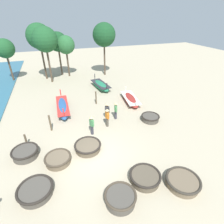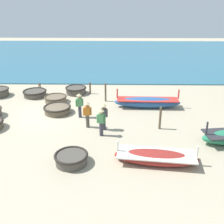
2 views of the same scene
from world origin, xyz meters
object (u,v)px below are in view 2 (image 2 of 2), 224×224
object	(u,v)px
coracle_far_right	(71,158)
fisherman_by_coracle	(101,120)
mooring_post_mid_beach	(160,118)
long_boat_white_hull	(147,102)
long_boat_green_hull	(156,157)
mooring_post_inland	(90,88)
coracle_nearest	(57,109)
coracle_center	(76,90)
fisherman_standing_left	(87,113)
mooring_post_shoreline	(106,92)
coracle_weathered	(35,93)
fisherman_hauling	(80,104)
fisherman_with_hat	(104,115)
dog	(40,85)
coracle_far_left	(56,99)

from	to	relation	value
coracle_far_right	fisherman_by_coracle	distance (m)	3.18
mooring_post_mid_beach	long_boat_white_hull	bearing A→B (deg)	-173.64
long_boat_green_hull	mooring_post_inland	world-z (taller)	long_boat_green_hull
coracle_nearest	coracle_center	bearing A→B (deg)	170.33
fisherman_standing_left	mooring_post_shoreline	size ratio (longest dim) A/B	1.16
coracle_weathered	mooring_post_shoreline	bearing A→B (deg)	80.12
coracle_weathered	fisherman_by_coracle	xyz separation A→B (m)	(6.62, 5.77, 0.68)
coracle_nearest	mooring_post_inland	bearing A→B (deg)	155.36
fisherman_hauling	mooring_post_mid_beach	xyz separation A→B (m)	(1.62, 5.05, -0.25)
coracle_weathered	fisherman_by_coracle	distance (m)	8.81
coracle_center	coracle_nearest	bearing A→B (deg)	-9.67
coracle_center	mooring_post_shoreline	bearing A→B (deg)	55.62
coracle_weathered	fisherman_standing_left	xyz separation A→B (m)	(5.54, 4.87, 0.68)
coracle_far_right	coracle_center	size ratio (longest dim) A/B	0.93
fisherman_hauling	mooring_post_inland	distance (m)	4.86
coracle_weathered	mooring_post_mid_beach	xyz separation A→B (m)	(5.70, 9.26, 0.43)
long_boat_white_hull	long_boat_green_hull	size ratio (longest dim) A/B	1.16
fisherman_with_hat	dog	world-z (taller)	fisherman_with_hat
coracle_nearest	fisherman_with_hat	distance (m)	4.23
long_boat_green_hull	mooring_post_shoreline	xyz separation A→B (m)	(-8.31, -2.76, 0.41)
coracle_far_right	dog	xyz separation A→B (m)	(-11.46, -4.65, 0.09)
long_boat_green_hull	fisherman_by_coracle	world-z (taller)	fisherman_by_coracle
coracle_center	mooring_post_mid_beach	xyz separation A→B (m)	(6.44, 6.02, 0.39)
fisherman_by_coracle	long_boat_white_hull	bearing A→B (deg)	144.85
mooring_post_mid_beach	mooring_post_shoreline	bearing A→B (deg)	-143.52
mooring_post_shoreline	mooring_post_inland	distance (m)	2.24
coracle_center	fisherman_hauling	size ratio (longest dim) A/B	1.05
long_boat_white_hull	fisherman_hauling	bearing A→B (deg)	-68.37
fisherman_hauling	dog	distance (m)	7.50
coracle_weathered	mooring_post_inland	bearing A→B (deg)	99.63
fisherman_hauling	fisherman_with_hat	size ratio (longest dim) A/B	1.00
coracle_far_left	fisherman_hauling	size ratio (longest dim) A/B	1.02
long_boat_green_hull	mooring_post_shoreline	size ratio (longest dim) A/B	2.88
fisherman_standing_left	mooring_post_mid_beach	bearing A→B (deg)	87.97
mooring_post_mid_beach	long_boat_green_hull	bearing A→B (deg)	-11.11
coracle_center	fisherman_standing_left	world-z (taller)	fisherman_standing_left
fisherman_standing_left	mooring_post_inland	distance (m)	6.33
coracle_center	fisherman_by_coracle	xyz separation A→B (m)	(7.36, 2.54, 0.64)
fisherman_hauling	fisherman_by_coracle	size ratio (longest dim) A/B	1.00
coracle_center	mooring_post_inland	world-z (taller)	mooring_post_inland
fisherman_hauling	coracle_nearest	bearing A→B (deg)	-113.17
coracle_weathered	dog	distance (m)	2.01
coracle_far_left	fisherman_hauling	xyz separation A→B (m)	(2.79, 2.24, 0.69)
long_boat_white_hull	mooring_post_shoreline	world-z (taller)	mooring_post_shoreline
mooring_post_shoreline	fisherman_standing_left	bearing A→B (deg)	-11.38
coracle_center	dog	world-z (taller)	coracle_center
coracle_weathered	long_boat_green_hull	distance (m)	12.64
fisherman_standing_left	dog	bearing A→B (deg)	-146.32
coracle_center	coracle_far_right	bearing A→B (deg)	7.06
mooring_post_inland	coracle_nearest	bearing A→B (deg)	-24.64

